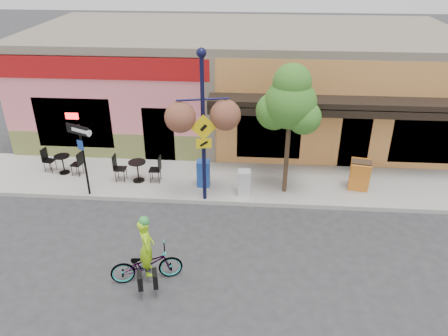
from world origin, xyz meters
name	(u,v)px	position (x,y,z in m)	size (l,w,h in m)	color
ground	(231,214)	(0.00, 0.00, 0.00)	(90.00, 90.00, 0.00)	#2D2D30
sidewalk	(235,182)	(0.00, 2.00, 0.07)	(24.00, 3.00, 0.15)	#9E9B93
curb	(232,203)	(0.00, 0.55, 0.07)	(24.00, 0.12, 0.15)	#A8A59E
building	(242,80)	(0.00, 7.50, 2.25)	(18.20, 8.20, 4.50)	#ED7580
bicycle	(146,264)	(-1.98, -3.21, 0.48)	(0.64, 1.83, 0.96)	maroon
cyclist_rider	(147,255)	(-1.93, -3.21, 0.79)	(0.58, 0.38, 1.59)	#A8E918
lamp_post	(203,129)	(-0.93, 0.65, 2.65)	(1.60, 0.64, 5.01)	#111235
one_way_sign	(84,161)	(-4.88, 0.65, 1.42)	(0.97, 0.21, 2.53)	black
cafe_set_left	(63,162)	(-6.34, 2.06, 0.61)	(1.52, 0.76, 0.91)	black
cafe_set_right	(138,168)	(-3.44, 1.67, 0.65)	(1.66, 0.83, 1.00)	black
newspaper_box_blue	(203,173)	(-1.07, 1.52, 0.63)	(0.43, 0.38, 0.95)	#1B46A7
newspaper_box_grey	(244,183)	(0.37, 1.03, 0.59)	(0.41, 0.38, 0.89)	silver
street_tree	(289,131)	(1.75, 1.35, 2.39)	(1.75, 1.75, 4.48)	#3D7A26
sandwich_board	(360,179)	(4.25, 1.41, 0.70)	(0.66, 0.49, 1.11)	orange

